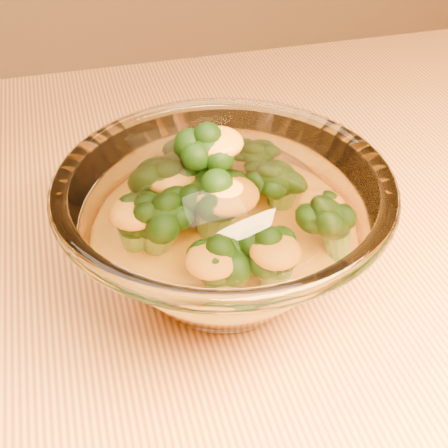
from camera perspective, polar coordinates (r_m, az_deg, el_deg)
The scene contains 4 objects.
table at distance 0.57m, azimuth 2.41°, elevation -10.89°, with size 1.20×0.80×0.75m.
glass_bowl at distance 0.45m, azimuth 0.00°, elevation -0.51°, with size 0.24×0.24×0.10m.
cheese_sauce at distance 0.46m, azimuth 0.00°, elevation -2.63°, with size 0.14×0.14×0.04m, color orange.
broccoli_heap at distance 0.45m, azimuth -0.90°, elevation 2.02°, with size 0.15×0.14×0.08m.
Camera 1 is at (-0.12, -0.35, 1.09)m, focal length 50.00 mm.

